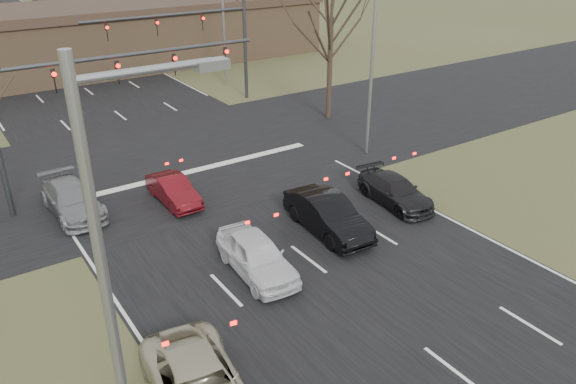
# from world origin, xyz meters

# --- Properties ---
(ground) EXTENTS (360.00, 360.00, 0.00)m
(ground) POSITION_xyz_m (0.00, 0.00, 0.00)
(ground) COLOR #424C28
(ground) RESTS_ON ground
(road_main) EXTENTS (14.00, 300.00, 0.02)m
(road_main) POSITION_xyz_m (0.00, 60.00, 0.01)
(road_main) COLOR black
(road_main) RESTS_ON ground
(road_cross) EXTENTS (200.00, 14.00, 0.02)m
(road_cross) POSITION_xyz_m (0.00, 15.00, 0.01)
(road_cross) COLOR black
(road_cross) RESTS_ON ground
(building) EXTENTS (42.40, 10.40, 5.30)m
(building) POSITION_xyz_m (2.00, 38.00, 2.67)
(building) COLOR brown
(building) RESTS_ON ground
(mast_arm_near) EXTENTS (12.12, 0.24, 8.00)m
(mast_arm_near) POSITION_xyz_m (-5.23, 13.00, 5.07)
(mast_arm_near) COLOR #383A3D
(mast_arm_near) RESTS_ON ground
(mast_arm_far) EXTENTS (11.12, 0.24, 8.00)m
(mast_arm_far) POSITION_xyz_m (6.18, 23.00, 5.02)
(mast_arm_far) COLOR #383A3D
(mast_arm_far) RESTS_ON ground
(streetlight_left) EXTENTS (2.34, 0.25, 10.00)m
(streetlight_left) POSITION_xyz_m (-8.82, -4.00, 5.59)
(streetlight_left) COLOR gray
(streetlight_left) RESTS_ON ground
(streetlight_right_near) EXTENTS (2.34, 0.25, 10.00)m
(streetlight_right_near) POSITION_xyz_m (8.82, 10.00, 5.59)
(streetlight_right_near) COLOR gray
(streetlight_right_near) RESTS_ON ground
(streetlight_right_far) EXTENTS (2.34, 0.25, 10.00)m
(streetlight_right_far) POSITION_xyz_m (9.32, 27.00, 5.59)
(streetlight_right_far) COLOR gray
(streetlight_right_far) RESTS_ON ground
(car_white_sedan) EXTENTS (1.99, 4.30, 1.43)m
(car_white_sedan) POSITION_xyz_m (-2.03, 3.36, 0.71)
(car_white_sedan) COLOR silver
(car_white_sedan) RESTS_ON ground
(car_black_hatch) EXTENTS (1.92, 4.70, 1.51)m
(car_black_hatch) POSITION_xyz_m (1.91, 4.33, 0.76)
(car_black_hatch) COLOR black
(car_black_hatch) RESTS_ON ground
(car_charcoal_sedan) EXTENTS (2.12, 4.35, 1.22)m
(car_charcoal_sedan) POSITION_xyz_m (5.98, 4.65, 0.61)
(car_charcoal_sedan) COLOR black
(car_charcoal_sedan) RESTS_ON ground
(car_grey_ahead) EXTENTS (2.03, 4.68, 1.34)m
(car_grey_ahead) POSITION_xyz_m (-6.24, 11.76, 0.67)
(car_grey_ahead) COLOR gray
(car_grey_ahead) RESTS_ON ground
(car_red_ahead) EXTENTS (1.31, 3.63, 1.19)m
(car_red_ahead) POSITION_xyz_m (-2.20, 10.28, 0.60)
(car_red_ahead) COLOR #550C12
(car_red_ahead) RESTS_ON ground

